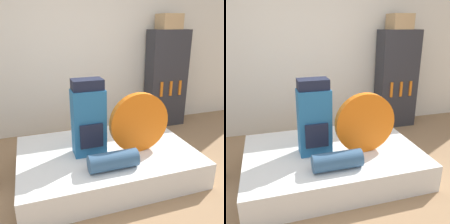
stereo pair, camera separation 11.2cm
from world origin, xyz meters
TOP-DOWN VIEW (x-y plane):
  - ground_plane at (0.00, 0.00)m, footprint 16.00×16.00m
  - wall_back at (0.00, 2.04)m, footprint 8.00×0.05m
  - bed at (0.04, 0.60)m, footprint 1.97×1.37m
  - backpack at (-0.16, 0.59)m, footprint 0.35×0.25m
  - tent_bag at (0.38, 0.47)m, footprint 0.68×0.08m
  - sleeping_roll at (-0.02, 0.19)m, footprint 0.50×0.18m
  - bookshelf at (1.48, 1.79)m, footprint 0.65×0.35m
  - cardboard_box at (1.46, 1.79)m, footprint 0.34×0.32m

SIDE VIEW (x-z plane):
  - ground_plane at x=0.00m, z-range 0.00..0.00m
  - bed at x=0.04m, z-range 0.00..0.30m
  - sleeping_roll at x=-0.02m, z-range 0.30..0.49m
  - tent_bag at x=0.38m, z-range 0.30..0.98m
  - backpack at x=-0.16m, z-range 0.29..1.13m
  - bookshelf at x=1.48m, z-range 0.00..1.60m
  - wall_back at x=0.00m, z-range 0.00..2.60m
  - cardboard_box at x=1.46m, z-range 1.60..1.83m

